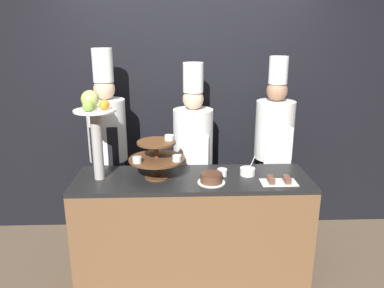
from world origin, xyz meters
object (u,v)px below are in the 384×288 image
Objects in this scene: cake_round at (211,178)px; chef_center_right at (273,145)px; tiered_stand at (157,156)px; cup_white at (222,172)px; chef_left at (108,144)px; serving_bowl_far at (248,171)px; chef_center_left at (193,150)px; fruit_pedestal at (95,121)px; cake_square_tray at (279,181)px.

cake_round is 0.90m from chef_center_right.
cake_round is (0.42, -0.13, -0.14)m from tiered_stand.
cup_white is 1.12m from chef_left.
chef_left reaches higher than tiered_stand.
chef_left is (-1.00, 0.49, 0.11)m from cup_white.
chef_center_left reaches higher than serving_bowl_far.
fruit_pedestal is 4.31× the size of serving_bowl_far.
chef_center_left is (-0.22, 0.49, 0.04)m from cup_white.
cup_white reaches higher than cake_square_tray.
tiered_stand reaches higher than cake_round.
fruit_pedestal is at bearing -179.14° from serving_bowl_far.
chef_center_left reaches higher than cake_square_tray.
tiered_stand is at bearing -154.39° from chef_center_right.
tiered_stand is 0.26× the size of chef_center_left.
cup_white is at bearing 1.99° from tiered_stand.
tiered_stand is 0.46m from cake_round.
cake_square_tray is 0.28m from serving_bowl_far.
chef_left is at bearing 90.97° from fruit_pedestal.
tiered_stand reaches higher than serving_bowl_far.
chef_center_left is at bearing 100.32° from cake_round.
chef_center_right is (0.64, 0.64, 0.06)m from cake_round.
tiered_stand is at bearing 162.72° from cake_round.
tiered_stand is 0.70m from chef_left.
chef_center_right is at bearing 42.34° from cup_white.
serving_bowl_far is at bearing 0.86° from fruit_pedestal.
cake_round is 0.65m from chef_center_left.
fruit_pedestal reaches higher than tiered_stand.
fruit_pedestal is at bearing 179.14° from tiered_stand.
chef_left reaches higher than serving_bowl_far.
cup_white is at bearing -178.09° from serving_bowl_far.
cup_white is 0.54m from chef_center_left.
chef_left is at bearing 180.00° from chef_center_left.
fruit_pedestal is at bearing -161.89° from chef_center_right.
chef_center_right is at bearing 25.61° from tiered_stand.
serving_bowl_far is 1.31m from chef_left.
chef_center_right reaches higher than cup_white.
cup_white is (0.52, 0.02, -0.15)m from tiered_stand.
chef_center_left is at bearing 180.00° from chef_center_right.
cake_square_tray is 1.71× the size of serving_bowl_far.
chef_center_right is at bearing -0.00° from chef_center_left.
chef_center_left is at bearing 134.23° from cake_square_tray.
chef_left is at bearing 144.69° from cake_round.
cake_round is (0.89, -0.14, -0.43)m from fruit_pedestal.
cake_round is at bearing -123.96° from cup_white.
cake_round is at bearing -8.79° from fruit_pedestal.
fruit_pedestal reaches higher than serving_bowl_far.
chef_center_left is 0.75m from chef_center_right.
fruit_pedestal is 0.37× the size of chef_left.
tiered_stand is 1.18m from chef_center_right.
chef_left is 0.79m from chef_center_left.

